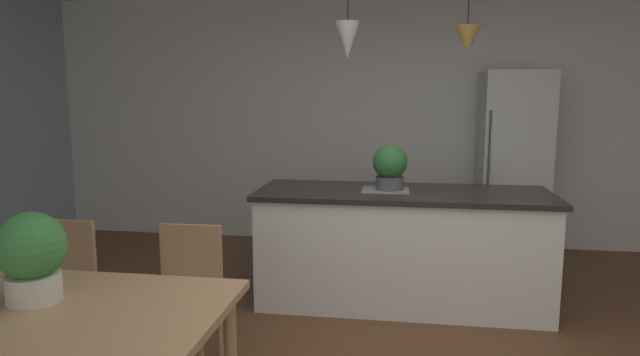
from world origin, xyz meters
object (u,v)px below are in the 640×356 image
Objects in this scene: chair_far_left at (56,288)px; potted_plant_on_island at (390,167)px; vase_on_dining_table at (31,283)px; chair_far_right at (184,296)px; potted_plant_on_table at (31,254)px; dining_table at (16,320)px; kitchen_island at (402,246)px; refrigerator at (512,166)px.

potted_plant_on_island is at bearing 33.55° from chair_far_left.
chair_far_right is at bearing 62.96° from vase_on_dining_table.
chair_far_right is at bearing 64.87° from potted_plant_on_table.
potted_plant_on_island reaches higher than dining_table.
dining_table is at bearing -125.76° from potted_plant_on_island.
chair_far_left is 0.39× the size of kitchen_island.
kitchen_island is at bearing 46.22° from chair_far_right.
dining_table is 12.43× the size of vase_on_dining_table.
potted_plant_on_table is (-2.70, -3.53, 0.01)m from refrigerator.
chair_far_right is 1.81m from kitchen_island.
dining_table is at bearing -127.20° from refrigerator.
vase_on_dining_table reaches higher than chair_far_left.
kitchen_island is 0.64m from potted_plant_on_island.
chair_far_right is at bearing 64.40° from dining_table.
dining_table is 2.11× the size of chair_far_right.
refrigerator is (3.15, 2.75, 0.46)m from chair_far_left.
potted_plant_on_island is (-0.10, 0.00, 0.63)m from kitchen_island.
kitchen_island is (2.07, 1.31, -0.01)m from chair_far_left.
kitchen_island is 1.86m from refrigerator.
chair_far_right is 2.44× the size of potted_plant_on_island.
dining_table is at bearing -127.52° from kitchen_island.
chair_far_right is 1.00× the size of chair_far_left.
chair_far_left is 1.02m from potted_plant_on_table.
dining_table is 5.15× the size of potted_plant_on_island.
refrigerator is at bearing 52.66° from potted_plant_on_table.
chair_far_right is (0.41, 0.86, -0.19)m from dining_table.
refrigerator is (2.74, 3.61, 0.27)m from dining_table.
chair_far_left is at bearing -146.45° from potted_plant_on_island.
vase_on_dining_table is (0.02, 0.09, 0.14)m from dining_table.
dining_table is 2.74m from kitchen_island.
dining_table is at bearing -102.28° from vase_on_dining_table.
refrigerator is (2.33, 2.75, 0.46)m from chair_far_right.
potted_plant_on_island reaches higher than chair_far_right.
potted_plant_on_table is at bearing -59.93° from chair_far_left.
potted_plant_on_table is 0.14m from vase_on_dining_table.
kitchen_island is at bearing 0.00° from potted_plant_on_island.
refrigerator reaches higher than potted_plant_on_island.
potted_plant_on_island is at bearing -129.27° from refrigerator.
dining_table is 0.99× the size of refrigerator.
kitchen_island is at bearing 51.61° from vase_on_dining_table.
refrigerator is at bearing 41.12° from chair_far_left.
chair_far_right is 3.63m from refrigerator.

